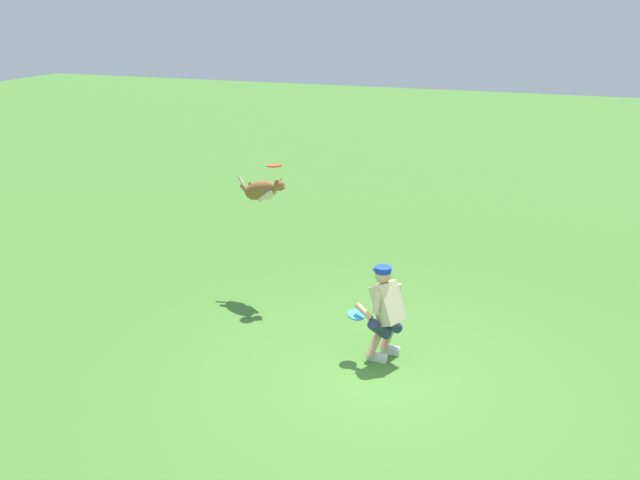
{
  "coord_description": "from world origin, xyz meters",
  "views": [
    {
      "loc": [
        -1.9,
        7.44,
        4.58
      ],
      "look_at": [
        1.29,
        -1.36,
        1.3
      ],
      "focal_mm": 38.64,
      "sensor_mm": 36.0,
      "label": 1
    }
  ],
  "objects_px": {
    "frisbee_held": "(356,315)",
    "person": "(385,310)",
    "dog": "(262,190)",
    "frisbee_flying": "(274,166)"
  },
  "relations": [
    {
      "from": "frisbee_flying",
      "to": "person",
      "type": "bearing_deg",
      "value": 147.43
    },
    {
      "from": "dog",
      "to": "frisbee_held",
      "type": "bearing_deg",
      "value": -16.52
    },
    {
      "from": "frisbee_held",
      "to": "person",
      "type": "bearing_deg",
      "value": -166.31
    },
    {
      "from": "person",
      "to": "dog",
      "type": "xyz_separation_m",
      "value": [
        2.43,
        -1.49,
        1.04
      ]
    },
    {
      "from": "person",
      "to": "frisbee_flying",
      "type": "distance_m",
      "value": 2.97
    },
    {
      "from": "person",
      "to": "frisbee_flying",
      "type": "relative_size",
      "value": 5.69
    },
    {
      "from": "dog",
      "to": "frisbee_held",
      "type": "distance_m",
      "value": 2.83
    },
    {
      "from": "frisbee_held",
      "to": "dog",
      "type": "bearing_deg",
      "value": -37.52
    },
    {
      "from": "dog",
      "to": "frisbee_flying",
      "type": "bearing_deg",
      "value": -0.05
    },
    {
      "from": "frisbee_held",
      "to": "frisbee_flying",
      "type": "bearing_deg",
      "value": -39.46
    }
  ]
}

